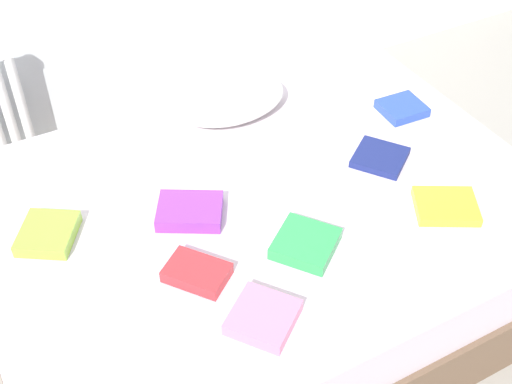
{
  "coord_description": "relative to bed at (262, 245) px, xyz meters",
  "views": [
    {
      "loc": [
        -0.85,
        -1.51,
        2.09
      ],
      "look_at": [
        0.0,
        0.05,
        0.48
      ],
      "focal_mm": 46.77,
      "sensor_mm": 36.0,
      "label": 1
    }
  ],
  "objects": [
    {
      "name": "textbook_purple",
      "position": [
        -0.27,
        0.03,
        0.28
      ],
      "size": [
        0.27,
        0.25,
        0.05
      ],
      "primitive_type": "cube",
      "rotation": [
        0.0,
        0.0,
        -0.52
      ],
      "color": "purple",
      "rests_on": "bed"
    },
    {
      "name": "textbook_lime",
      "position": [
        -0.72,
        0.16,
        0.27
      ],
      "size": [
        0.25,
        0.25,
        0.04
      ],
      "primitive_type": "cube",
      "rotation": [
        0.0,
        0.0,
        -0.57
      ],
      "color": "#8CC638",
      "rests_on": "bed"
    },
    {
      "name": "bed",
      "position": [
        0.0,
        0.0,
        0.0
      ],
      "size": [
        2.0,
        1.5,
        0.5
      ],
      "color": "brown",
      "rests_on": "ground"
    },
    {
      "name": "textbook_red",
      "position": [
        -0.36,
        -0.23,
        0.27
      ],
      "size": [
        0.22,
        0.23,
        0.04
      ],
      "primitive_type": "cube",
      "rotation": [
        0.0,
        0.0,
        -0.91
      ],
      "color": "red",
      "rests_on": "bed"
    },
    {
      "name": "ground_plane",
      "position": [
        0.0,
        0.0,
        -0.25
      ],
      "size": [
        8.0,
        8.0,
        0.0
      ],
      "primitive_type": "plane",
      "color": "#9E998E"
    },
    {
      "name": "textbook_green",
      "position": [
        -0.0,
        -0.29,
        0.28
      ],
      "size": [
        0.26,
        0.26,
        0.04
      ],
      "primitive_type": "cube",
      "rotation": [
        0.0,
        0.0,
        -0.92
      ],
      "color": "green",
      "rests_on": "bed"
    },
    {
      "name": "textbook_yellow",
      "position": [
        0.52,
        -0.36,
        0.27
      ],
      "size": [
        0.27,
        0.25,
        0.03
      ],
      "primitive_type": "cube",
      "rotation": [
        0.0,
        0.0,
        -0.51
      ],
      "color": "yellow",
      "rests_on": "bed"
    },
    {
      "name": "textbook_navy",
      "position": [
        0.48,
        -0.03,
        0.27
      ],
      "size": [
        0.25,
        0.25,
        0.03
      ],
      "primitive_type": "cube",
      "rotation": [
        0.0,
        0.0,
        0.63
      ],
      "color": "navy",
      "rests_on": "bed"
    },
    {
      "name": "textbook_pink",
      "position": [
        -0.26,
        -0.48,
        0.27
      ],
      "size": [
        0.25,
        0.25,
        0.04
      ],
      "primitive_type": "cube",
      "rotation": [
        0.0,
        0.0,
        0.65
      ],
      "color": "pink",
      "rests_on": "bed"
    },
    {
      "name": "textbook_blue",
      "position": [
        0.75,
        0.18,
        0.27
      ],
      "size": [
        0.18,
        0.17,
        0.04
      ],
      "primitive_type": "cube",
      "rotation": [
        0.0,
        0.0,
        -0.06
      ],
      "color": "#2847B7",
      "rests_on": "bed"
    },
    {
      "name": "pillow",
      "position": [
        0.13,
        0.52,
        0.32
      ],
      "size": [
        0.48,
        0.33,
        0.13
      ],
      "primitive_type": "ellipsoid",
      "color": "white",
      "rests_on": "bed"
    }
  ]
}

